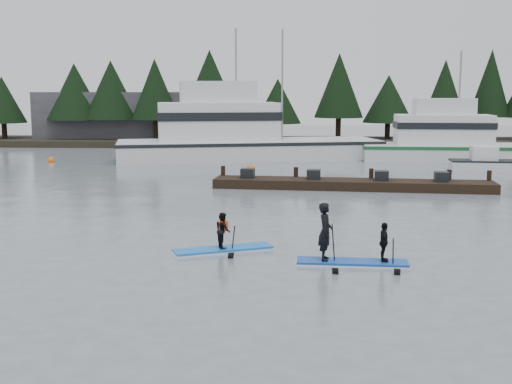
{
  "coord_description": "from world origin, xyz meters",
  "views": [
    {
      "loc": [
        1.18,
        -18.9,
        4.99
      ],
      "look_at": [
        0.0,
        6.0,
        1.1
      ],
      "focal_mm": 45.0,
      "sensor_mm": 36.0,
      "label": 1
    }
  ],
  "objects_px": {
    "paddleboard_solo": "(223,240)",
    "paddleboard_duo": "(347,243)",
    "fishing_boat_medium": "(461,152)",
    "fishing_boat_large": "(241,148)",
    "floating_dock": "(352,184)"
  },
  "relations": [
    {
      "from": "fishing_boat_large",
      "to": "fishing_boat_medium",
      "type": "height_order",
      "value": "fishing_boat_large"
    },
    {
      "from": "fishing_boat_medium",
      "to": "paddleboard_duo",
      "type": "height_order",
      "value": "fishing_boat_medium"
    },
    {
      "from": "fishing_boat_medium",
      "to": "floating_dock",
      "type": "distance_m",
      "value": 17.32
    },
    {
      "from": "floating_dock",
      "to": "paddleboard_solo",
      "type": "distance_m",
      "value": 14.55
    },
    {
      "from": "fishing_boat_medium",
      "to": "paddleboard_duo",
      "type": "bearing_deg",
      "value": -107.64
    },
    {
      "from": "floating_dock",
      "to": "paddleboard_duo",
      "type": "distance_m",
      "value": 14.96
    },
    {
      "from": "fishing_boat_medium",
      "to": "paddleboard_duo",
      "type": "xyz_separation_m",
      "value": [
        -11.07,
        -29.39,
        -0.01
      ]
    },
    {
      "from": "fishing_boat_large",
      "to": "paddleboard_solo",
      "type": "relative_size",
      "value": 6.29
    },
    {
      "from": "floating_dock",
      "to": "paddleboard_solo",
      "type": "xyz_separation_m",
      "value": [
        -5.41,
        -13.5,
        0.13
      ]
    },
    {
      "from": "fishing_boat_large",
      "to": "floating_dock",
      "type": "bearing_deg",
      "value": -77.8
    },
    {
      "from": "paddleboard_solo",
      "to": "fishing_boat_medium",
      "type": "bearing_deg",
      "value": 39.58
    },
    {
      "from": "paddleboard_solo",
      "to": "paddleboard_duo",
      "type": "distance_m",
      "value": 4.02
    },
    {
      "from": "fishing_boat_large",
      "to": "fishing_boat_medium",
      "type": "bearing_deg",
      "value": -13.44
    },
    {
      "from": "fishing_boat_medium",
      "to": "paddleboard_solo",
      "type": "height_order",
      "value": "fishing_boat_medium"
    },
    {
      "from": "fishing_boat_large",
      "to": "floating_dock",
      "type": "relative_size",
      "value": 1.4
    }
  ]
}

